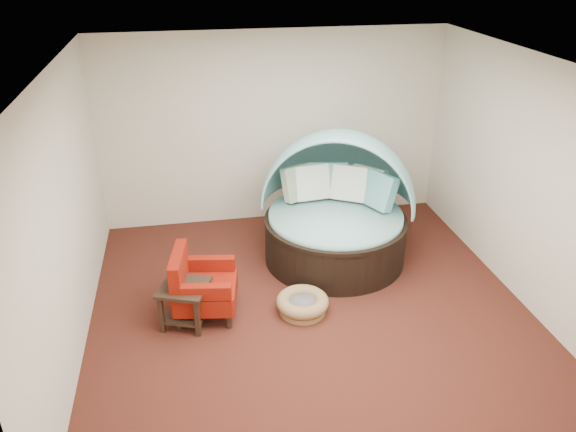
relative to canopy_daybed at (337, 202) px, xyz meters
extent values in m
plane|color=#4B1D15|center=(-0.61, -1.16, -0.79)|extent=(5.00, 5.00, 0.00)
plane|color=beige|center=(-0.61, 1.34, 0.61)|extent=(5.00, 0.00, 5.00)
plane|color=beige|center=(-0.61, -3.66, 0.61)|extent=(5.00, 0.00, 5.00)
plane|color=beige|center=(-3.11, -1.16, 0.61)|extent=(0.00, 5.00, 5.00)
plane|color=beige|center=(1.89, -1.16, 0.61)|extent=(0.00, 5.00, 5.00)
plane|color=white|center=(-0.61, -1.16, 2.01)|extent=(5.00, 5.00, 0.00)
cylinder|color=black|center=(-0.04, -0.11, -0.51)|extent=(2.38, 2.38, 0.56)
cylinder|color=black|center=(-0.04, -0.11, -0.21)|extent=(2.41, 2.41, 0.05)
cylinder|color=#A0D9DC|center=(-0.04, -0.11, -0.17)|extent=(2.25, 2.25, 0.12)
cube|color=#3C7049|center=(-0.42, 0.39, 0.14)|extent=(0.54, 0.44, 0.49)
cube|color=white|center=(-0.26, 0.37, 0.14)|extent=(0.50, 0.32, 0.49)
cube|color=#63ACAC|center=(0.01, 0.41, 0.14)|extent=(0.52, 0.36, 0.49)
cube|color=white|center=(0.24, 0.25, 0.14)|extent=(0.54, 0.47, 0.49)
cube|color=#3C7049|center=(0.46, 0.17, 0.14)|extent=(0.52, 0.53, 0.49)
cube|color=#63ACAC|center=(0.55, -0.06, 0.14)|extent=(0.44, 0.54, 0.49)
cylinder|color=olive|center=(-0.71, -1.20, -0.76)|extent=(0.55, 0.55, 0.06)
torus|color=olive|center=(-0.71, -1.20, -0.66)|extent=(0.63, 0.63, 0.15)
cylinder|color=#625D62|center=(-0.71, -1.20, -0.68)|extent=(0.37, 0.37, 0.09)
cylinder|color=black|center=(-2.11, -1.25, -0.71)|extent=(0.07, 0.07, 0.17)
cylinder|color=black|center=(-2.03, -0.71, -0.71)|extent=(0.07, 0.07, 0.17)
cylinder|color=black|center=(-1.57, -1.34, -0.71)|extent=(0.07, 0.07, 0.17)
cylinder|color=black|center=(-1.48, -0.80, -0.71)|extent=(0.07, 0.07, 0.17)
cube|color=maroon|center=(-1.80, -1.03, -0.51)|extent=(0.79, 0.79, 0.24)
cube|color=maroon|center=(-2.07, -0.98, -0.19)|extent=(0.24, 0.70, 0.40)
cube|color=maroon|center=(-1.80, -1.32, -0.31)|extent=(0.56, 0.20, 0.17)
cube|color=maroon|center=(-1.70, -0.74, -0.31)|extent=(0.56, 0.20, 0.17)
cube|color=black|center=(-2.03, -1.16, -0.33)|extent=(0.65, 0.65, 0.04)
cube|color=black|center=(-2.03, -1.16, -0.67)|extent=(0.57, 0.57, 0.03)
cube|color=black|center=(-2.29, -1.28, -0.57)|extent=(0.07, 0.07, 0.45)
cube|color=black|center=(-2.15, -0.90, -0.57)|extent=(0.07, 0.07, 0.45)
cube|color=black|center=(-1.91, -1.42, -0.57)|extent=(0.07, 0.07, 0.45)
cube|color=black|center=(-1.77, -1.04, -0.57)|extent=(0.07, 0.07, 0.45)
camera|label=1|loc=(-1.86, -6.41, 3.09)|focal=35.00mm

